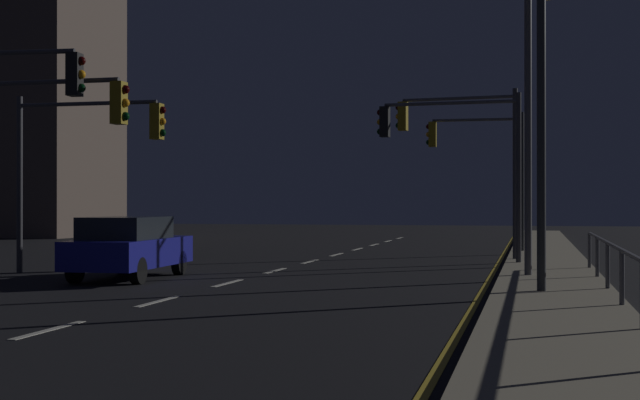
% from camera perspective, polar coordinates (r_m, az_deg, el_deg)
% --- Properties ---
extents(ground_plane, '(112.00, 112.00, 0.00)m').
position_cam_1_polar(ground_plane, '(21.79, -5.53, -5.24)').
color(ground_plane, black).
rests_on(ground_plane, ground).
extents(sidewalk_right, '(2.47, 77.00, 0.14)m').
position_cam_1_polar(sidewalk_right, '(20.61, 14.70, -5.33)').
color(sidewalk_right, gray).
rests_on(sidewalk_right, ground).
extents(lane_markings_center, '(0.14, 50.00, 0.01)m').
position_cam_1_polar(lane_markings_center, '(25.11, -2.92, -4.56)').
color(lane_markings_center, silver).
rests_on(lane_markings_center, ground).
extents(lane_edge_line, '(0.14, 53.00, 0.01)m').
position_cam_1_polar(lane_edge_line, '(25.61, 11.13, -4.47)').
color(lane_edge_line, gold).
rests_on(lane_edge_line, ground).
extents(car, '(2.02, 4.48, 1.57)m').
position_cam_1_polar(car, '(22.91, -12.17, -2.93)').
color(car, navy).
rests_on(car, ground).
extents(traffic_light_near_right, '(3.98, 0.61, 5.43)m').
position_cam_1_polar(traffic_light_near_right, '(29.25, 9.11, 3.83)').
color(traffic_light_near_right, '#38383D').
rests_on(traffic_light_near_right, sidewalk_right).
extents(traffic_light_mid_left, '(4.39, 0.34, 4.85)m').
position_cam_1_polar(traffic_light_mid_left, '(24.83, -14.85, 3.36)').
color(traffic_light_mid_left, '#38383D').
rests_on(traffic_light_mid_left, ground).
extents(traffic_light_overhead_east, '(4.42, 0.46, 5.09)m').
position_cam_1_polar(traffic_light_overhead_east, '(27.51, 8.56, 3.65)').
color(traffic_light_overhead_east, '#38383D').
rests_on(traffic_light_overhead_east, sidewalk_right).
extents(traffic_light_far_center, '(3.66, 0.34, 5.17)m').
position_cam_1_polar(traffic_light_far_center, '(34.00, 10.18, 2.94)').
color(traffic_light_far_center, '#2D3033').
rests_on(traffic_light_far_center, sidewalk_right).
extents(traffic_light_far_right, '(5.24, 0.34, 4.93)m').
position_cam_1_polar(traffic_light_far_right, '(21.63, -18.86, 4.14)').
color(traffic_light_far_right, '#4C4C51').
rests_on(traffic_light_far_right, ground).
extents(street_lamp_across_street, '(0.56, 2.44, 6.71)m').
position_cam_1_polar(street_lamp_across_street, '(19.06, 14.07, 6.88)').
color(street_lamp_across_street, '#2D3033').
rests_on(street_lamp_across_street, sidewalk_right).
extents(street_lamp_mid_block, '(1.46, 1.54, 7.28)m').
position_cam_1_polar(street_lamp_mid_block, '(22.44, 12.68, 6.47)').
color(street_lamp_mid_block, '#4C4C51').
rests_on(street_lamp_mid_block, sidewalk_right).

